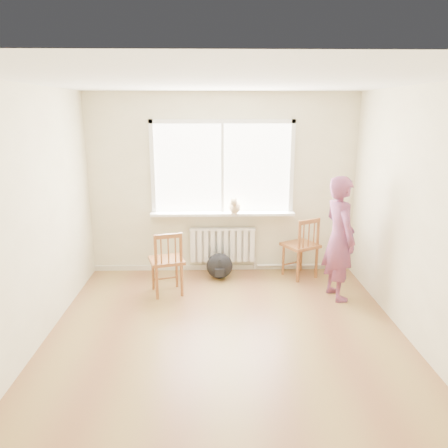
{
  "coord_description": "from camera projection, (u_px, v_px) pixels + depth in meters",
  "views": [
    {
      "loc": [
        -0.13,
        -4.23,
        2.45
      ],
      "look_at": [
        -0.0,
        1.2,
        1.02
      ],
      "focal_mm": 35.0,
      "sensor_mm": 36.0,
      "label": 1
    }
  ],
  "objects": [
    {
      "name": "floor",
      "position": [
        227.0,
        343.0,
        4.72
      ],
      "size": [
        4.5,
        4.5,
        0.0
      ],
      "primitive_type": "plane",
      "color": "olive",
      "rests_on": "ground"
    },
    {
      "name": "ceiling",
      "position": [
        227.0,
        81.0,
        4.03
      ],
      "size": [
        4.5,
        4.5,
        0.0
      ],
      "primitive_type": "plane",
      "rotation": [
        3.14,
        0.0,
        0.0
      ],
      "color": "white",
      "rests_on": "back_wall"
    },
    {
      "name": "back_wall",
      "position": [
        222.0,
        185.0,
        6.55
      ],
      "size": [
        4.0,
        0.01,
        2.7
      ],
      "primitive_type": "cube",
      "color": "beige",
      "rests_on": "ground"
    },
    {
      "name": "window",
      "position": [
        222.0,
        164.0,
        6.45
      ],
      "size": [
        2.12,
        0.05,
        1.42
      ],
      "color": "white",
      "rests_on": "back_wall"
    },
    {
      "name": "windowsill",
      "position": [
        223.0,
        214.0,
        6.55
      ],
      "size": [
        2.15,
        0.22,
        0.04
      ],
      "primitive_type": "cube",
      "color": "white",
      "rests_on": "back_wall"
    },
    {
      "name": "radiator",
      "position": [
        223.0,
        244.0,
        6.7
      ],
      "size": [
        1.0,
        0.12,
        0.55
      ],
      "color": "white",
      "rests_on": "back_wall"
    },
    {
      "name": "heating_pipe",
      "position": [
        302.0,
        265.0,
        6.85
      ],
      "size": [
        1.4,
        0.04,
        0.04
      ],
      "primitive_type": "cylinder",
      "rotation": [
        0.0,
        1.57,
        0.0
      ],
      "color": "silver",
      "rests_on": "back_wall"
    },
    {
      "name": "baseboard",
      "position": [
        222.0,
        267.0,
        6.87
      ],
      "size": [
        4.0,
        0.03,
        0.08
      ],
      "primitive_type": "cube",
      "color": "beige",
      "rests_on": "ground"
    },
    {
      "name": "chair_left",
      "position": [
        167.0,
        263.0,
        5.86
      ],
      "size": [
        0.54,
        0.53,
        0.89
      ],
      "rotation": [
        0.0,
        0.0,
        3.43
      ],
      "color": "#965C2B",
      "rests_on": "floor"
    },
    {
      "name": "chair_right",
      "position": [
        303.0,
        248.0,
        6.45
      ],
      "size": [
        0.61,
        0.6,
        0.93
      ],
      "rotation": [
        0.0,
        0.0,
        3.64
      ],
      "color": "#965C2B",
      "rests_on": "floor"
    },
    {
      "name": "person",
      "position": [
        339.0,
        238.0,
        5.68
      ],
      "size": [
        0.51,
        0.67,
        1.64
      ],
      "primitive_type": "imported",
      "rotation": [
        0.0,
        0.0,
        1.79
      ],
      "color": "#BC3E54",
      "rests_on": "floor"
    },
    {
      "name": "cat",
      "position": [
        235.0,
        206.0,
        6.44
      ],
      "size": [
        0.21,
        0.4,
        0.27
      ],
      "rotation": [
        0.0,
        0.0,
        -0.16
      ],
      "color": "beige",
      "rests_on": "windowsill"
    },
    {
      "name": "backpack",
      "position": [
        220.0,
        266.0,
        6.48
      ],
      "size": [
        0.41,
        0.32,
        0.39
      ],
      "primitive_type": "ellipsoid",
      "rotation": [
        0.0,
        0.0,
        -0.07
      ],
      "color": "black",
      "rests_on": "floor"
    }
  ]
}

